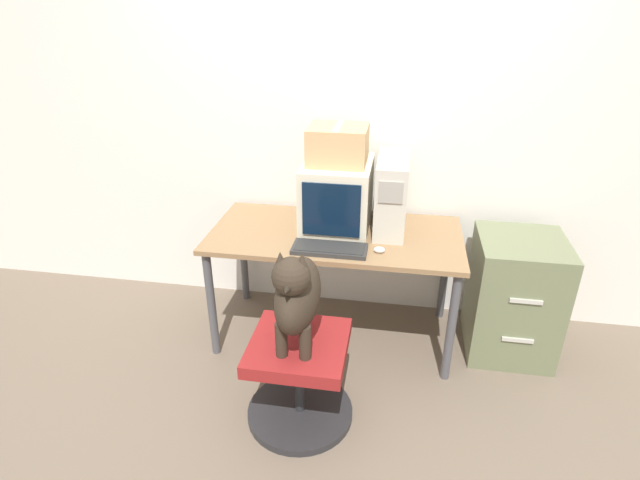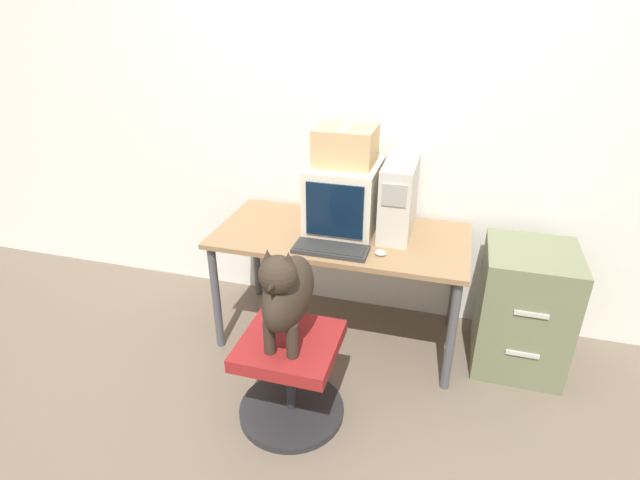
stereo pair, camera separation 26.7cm
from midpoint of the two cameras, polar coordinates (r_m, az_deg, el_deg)
ground_plane at (r=3.08m, az=3.04°, el=-14.66°), size 12.00×12.00×0.00m
wall_back at (r=3.20m, az=6.96°, el=13.12°), size 8.00×0.05×2.60m
desk at (r=3.02m, az=4.92°, el=-0.69°), size 1.50×0.73×0.73m
crt_monitor at (r=3.00m, az=5.38°, el=5.01°), size 0.40×0.49×0.40m
pc_tower at (r=2.97m, az=11.59°, el=4.76°), size 0.18×0.47×0.44m
keyboard at (r=2.76m, az=3.97°, el=-1.12°), size 0.42×0.17×0.03m
computer_mouse at (r=2.75m, az=9.70°, el=-1.54°), size 0.06×0.04×0.04m
office_chair at (r=2.65m, az=-0.42°, el=-15.25°), size 0.56×0.56×0.48m
dog at (r=2.33m, az=-0.54°, el=-6.00°), size 0.20×0.48×0.55m
filing_cabinet at (r=3.21m, az=24.47°, el=-7.21°), size 0.50×0.52×0.75m
cardboard_box at (r=2.91m, az=5.65°, el=10.68°), size 0.34×0.31×0.22m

